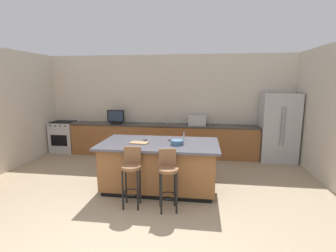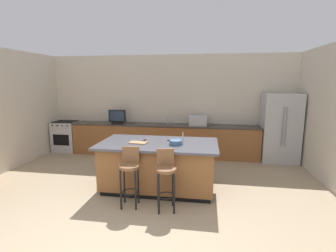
{
  "view_description": "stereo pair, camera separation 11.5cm",
  "coord_description": "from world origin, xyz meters",
  "px_view_note": "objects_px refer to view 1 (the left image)",
  "views": [
    {
      "loc": [
        1.0,
        -2.23,
        2.09
      ],
      "look_at": [
        0.24,
        3.27,
        1.11
      ],
      "focal_mm": 26.59,
      "sensor_mm": 36.0,
      "label": 1
    },
    {
      "loc": [
        1.11,
        -2.21,
        2.09
      ],
      "look_at": [
        0.24,
        3.27,
        1.11
      ],
      "focal_mm": 26.59,
      "sensor_mm": 36.0,
      "label": 2
    }
  ],
  "objects_px": {
    "tv_monitor": "(116,117)",
    "bar_stool_right": "(168,174)",
    "cell_phone": "(171,140)",
    "cutting_board": "(139,143)",
    "tv_remote": "(144,141)",
    "range_oven": "(64,137)",
    "bar_stool_left": "(132,172)",
    "kitchen_island": "(159,165)",
    "microwave": "(197,121)",
    "fruit_bowl": "(177,142)",
    "refrigerator": "(278,127)"
  },
  "relations": [
    {
      "from": "range_oven",
      "to": "tv_monitor",
      "type": "bearing_deg",
      "value": -1.75
    },
    {
      "from": "microwave",
      "to": "bar_stool_right",
      "type": "height_order",
      "value": "microwave"
    },
    {
      "from": "fruit_bowl",
      "to": "cell_phone",
      "type": "bearing_deg",
      "value": 114.09
    },
    {
      "from": "range_oven",
      "to": "cell_phone",
      "type": "relative_size",
      "value": 6.12
    },
    {
      "from": "kitchen_island",
      "to": "tv_remote",
      "type": "distance_m",
      "value": 0.57
    },
    {
      "from": "cell_phone",
      "to": "bar_stool_left",
      "type": "bearing_deg",
      "value": -92.4
    },
    {
      "from": "cutting_board",
      "to": "tv_monitor",
      "type": "bearing_deg",
      "value": 118.86
    },
    {
      "from": "fruit_bowl",
      "to": "tv_remote",
      "type": "height_order",
      "value": "fruit_bowl"
    },
    {
      "from": "microwave",
      "to": "cutting_board",
      "type": "distance_m",
      "value": 2.6
    },
    {
      "from": "tv_monitor",
      "to": "bar_stool_right",
      "type": "xyz_separation_m",
      "value": [
        1.93,
        -3.02,
        -0.47
      ]
    },
    {
      "from": "kitchen_island",
      "to": "microwave",
      "type": "relative_size",
      "value": 4.73
    },
    {
      "from": "bar_stool_right",
      "to": "bar_stool_left",
      "type": "bearing_deg",
      "value": 163.17
    },
    {
      "from": "cell_phone",
      "to": "cutting_board",
      "type": "xyz_separation_m",
      "value": [
        -0.58,
        -0.32,
        0.01
      ]
    },
    {
      "from": "refrigerator",
      "to": "kitchen_island",
      "type": "bearing_deg",
      "value": -141.65
    },
    {
      "from": "tv_monitor",
      "to": "bar_stool_left",
      "type": "distance_m",
      "value": 3.29
    },
    {
      "from": "fruit_bowl",
      "to": "cutting_board",
      "type": "bearing_deg",
      "value": 179.8
    },
    {
      "from": "kitchen_island",
      "to": "tv_monitor",
      "type": "relative_size",
      "value": 4.56
    },
    {
      "from": "tv_remote",
      "to": "cell_phone",
      "type": "bearing_deg",
      "value": 25.85
    },
    {
      "from": "range_oven",
      "to": "tv_remote",
      "type": "xyz_separation_m",
      "value": [
        3.0,
        -2.2,
        0.49
      ]
    },
    {
      "from": "tv_monitor",
      "to": "cell_phone",
      "type": "height_order",
      "value": "tv_monitor"
    },
    {
      "from": "tv_monitor",
      "to": "cutting_board",
      "type": "relative_size",
      "value": 1.48
    },
    {
      "from": "fruit_bowl",
      "to": "microwave",
      "type": "bearing_deg",
      "value": 82.17
    },
    {
      "from": "fruit_bowl",
      "to": "bar_stool_right",
      "type": "bearing_deg",
      "value": -95.87
    },
    {
      "from": "tv_remote",
      "to": "cutting_board",
      "type": "distance_m",
      "value": 0.18
    },
    {
      "from": "kitchen_island",
      "to": "refrigerator",
      "type": "bearing_deg",
      "value": 38.35
    },
    {
      "from": "fruit_bowl",
      "to": "cutting_board",
      "type": "height_order",
      "value": "fruit_bowl"
    },
    {
      "from": "microwave",
      "to": "cell_phone",
      "type": "xyz_separation_m",
      "value": [
        -0.47,
        -2.05,
        -0.09
      ]
    },
    {
      "from": "range_oven",
      "to": "fruit_bowl",
      "type": "distance_m",
      "value": 4.4
    },
    {
      "from": "kitchen_island",
      "to": "bar_stool_left",
      "type": "relative_size",
      "value": 2.25
    },
    {
      "from": "tv_monitor",
      "to": "fruit_bowl",
      "type": "xyz_separation_m",
      "value": [
        2.01,
        -2.33,
        -0.11
      ]
    },
    {
      "from": "tv_monitor",
      "to": "bar_stool_left",
      "type": "height_order",
      "value": "tv_monitor"
    },
    {
      "from": "tv_monitor",
      "to": "refrigerator",
      "type": "bearing_deg",
      "value": 0.05
    },
    {
      "from": "tv_monitor",
      "to": "tv_remote",
      "type": "relative_size",
      "value": 2.93
    },
    {
      "from": "cell_phone",
      "to": "cutting_board",
      "type": "bearing_deg",
      "value": -124.19
    },
    {
      "from": "refrigerator",
      "to": "bar_stool_left",
      "type": "relative_size",
      "value": 1.79
    },
    {
      "from": "refrigerator",
      "to": "tv_remote",
      "type": "xyz_separation_m",
      "value": [
        -3.14,
        -2.15,
        0.04
      ]
    },
    {
      "from": "range_oven",
      "to": "bar_stool_left",
      "type": "bearing_deg",
      "value": -45.52
    },
    {
      "from": "range_oven",
      "to": "bar_stool_right",
      "type": "distance_m",
      "value": 4.73
    },
    {
      "from": "fruit_bowl",
      "to": "cutting_board",
      "type": "distance_m",
      "value": 0.73
    },
    {
      "from": "kitchen_island",
      "to": "cell_phone",
      "type": "relative_size",
      "value": 15.13
    },
    {
      "from": "range_oven",
      "to": "microwave",
      "type": "height_order",
      "value": "microwave"
    },
    {
      "from": "kitchen_island",
      "to": "microwave",
      "type": "distance_m",
      "value": 2.44
    },
    {
      "from": "refrigerator",
      "to": "bar_stool_right",
      "type": "height_order",
      "value": "refrigerator"
    },
    {
      "from": "kitchen_island",
      "to": "tv_monitor",
      "type": "distance_m",
      "value": 2.84
    },
    {
      "from": "bar_stool_left",
      "to": "bar_stool_right",
      "type": "xyz_separation_m",
      "value": [
        0.62,
        -0.04,
        -0.0
      ]
    },
    {
      "from": "tv_monitor",
      "to": "tv_remote",
      "type": "height_order",
      "value": "tv_monitor"
    },
    {
      "from": "bar_stool_left",
      "to": "fruit_bowl",
      "type": "distance_m",
      "value": 1.02
    },
    {
      "from": "range_oven",
      "to": "bar_stool_left",
      "type": "height_order",
      "value": "bar_stool_left"
    },
    {
      "from": "tv_monitor",
      "to": "cell_phone",
      "type": "relative_size",
      "value": 3.32
    },
    {
      "from": "range_oven",
      "to": "fruit_bowl",
      "type": "height_order",
      "value": "fruit_bowl"
    }
  ]
}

